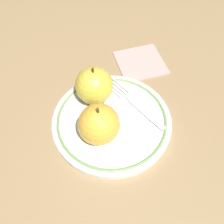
% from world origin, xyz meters
% --- Properties ---
extents(ground_plane, '(2.00, 2.00, 0.00)m').
position_xyz_m(ground_plane, '(0.00, 0.00, 0.00)').
color(ground_plane, '#90744D').
extents(plate, '(0.25, 0.25, 0.02)m').
position_xyz_m(plate, '(-0.02, 0.00, 0.01)').
color(plate, white).
rests_on(plate, ground_plane).
extents(apple_red_whole, '(0.08, 0.08, 0.09)m').
position_xyz_m(apple_red_whole, '(-0.05, 0.06, 0.06)').
color(apple_red_whole, gold).
rests_on(apple_red_whole, plate).
extents(apple_second_whole, '(0.08, 0.08, 0.09)m').
position_xyz_m(apple_second_whole, '(-0.04, -0.04, 0.06)').
color(apple_second_whole, gold).
rests_on(apple_second_whole, plate).
extents(fork, '(0.13, 0.15, 0.00)m').
position_xyz_m(fork, '(0.03, 0.04, 0.02)').
color(fork, silver).
rests_on(fork, plate).
extents(napkin_folded, '(0.14, 0.14, 0.01)m').
position_xyz_m(napkin_folded, '(0.05, 0.18, 0.00)').
color(napkin_folded, '#C8968E').
rests_on(napkin_folded, ground_plane).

